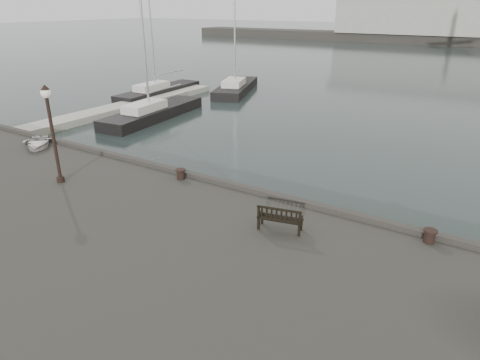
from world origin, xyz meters
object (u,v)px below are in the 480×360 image
object	(u,v)px
bollard_right	(430,236)
yacht_c	(154,115)
bench	(280,223)
bollard_left	(181,174)
dinghy	(37,143)
lamp_post	(51,121)
yacht_b	(159,94)
yacht_d	(236,90)

from	to	relation	value
bollard_right	yacht_c	world-z (taller)	yacht_c
bench	yacht_c	world-z (taller)	yacht_c
bollard_left	dinghy	distance (m)	8.63
lamp_post	dinghy	size ratio (longest dim) A/B	1.65
bench	bollard_left	size ratio (longest dim) A/B	3.47
bollard_right	yacht_b	xyz separation A→B (m)	(-26.97, 17.81, -1.52)
bollard_left	bench	bearing A→B (deg)	-16.84
lamp_post	yacht_c	world-z (taller)	yacht_c
bench	dinghy	distance (m)	13.97
bench	yacht_c	distance (m)	21.85
bollard_left	yacht_c	bearing A→B (deg)	137.00
yacht_b	lamp_post	bearing A→B (deg)	-60.00
yacht_d	bollard_left	bearing A→B (deg)	-82.47
yacht_d	lamp_post	bearing A→B (deg)	-92.18
dinghy	yacht_d	size ratio (longest dim) A/B	0.19
bollard_right	yacht_c	xyz separation A→B (m)	(-21.58, 11.29, -1.53)
lamp_post	yacht_b	bearing A→B (deg)	123.60
bench	dinghy	size ratio (longest dim) A/B	0.63
bollard_right	yacht_d	size ratio (longest dim) A/B	0.03
bollard_left	lamp_post	bearing A→B (deg)	-144.06
lamp_post	dinghy	distance (m)	5.71
yacht_b	yacht_d	xyz separation A→B (m)	(4.93, 5.74, -0.02)
bollard_right	bollard_left	bearing A→B (deg)	-179.50
yacht_c	dinghy	bearing A→B (deg)	-79.41
bollard_right	yacht_b	size ratio (longest dim) A/B	0.03
bollard_left	bollard_right	xyz separation A→B (m)	(9.39, 0.08, -0.00)
yacht_b	yacht_d	size ratio (longest dim) A/B	1.10
bench	lamp_post	size ratio (longest dim) A/B	0.38
bollard_left	yacht_b	world-z (taller)	yacht_b
bench	yacht_b	distance (m)	30.12
bollard_right	yacht_d	bearing A→B (deg)	133.10
bench	bollard_left	bearing A→B (deg)	150.12
bench	dinghy	xyz separation A→B (m)	(-13.93, 1.05, -0.01)
lamp_post	yacht_b	xyz separation A→B (m)	(-13.74, 20.68, -3.77)
bollard_left	bollard_right	world-z (taller)	bollard_left
bench	lamp_post	bearing A→B (deg)	174.26
bench	dinghy	bearing A→B (deg)	162.67
bench	yacht_c	bearing A→B (deg)	130.41
yacht_b	yacht_c	bearing A→B (deg)	-54.08
yacht_b	yacht_c	distance (m)	8.46
yacht_c	bollard_right	bearing A→B (deg)	-33.73
bench	yacht_c	size ratio (longest dim) A/B	0.11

